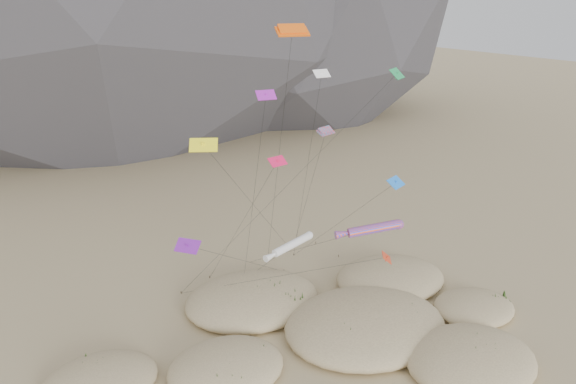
% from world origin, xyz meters
% --- Properties ---
extents(ground, '(500.00, 500.00, 0.00)m').
position_xyz_m(ground, '(0.00, 0.00, 0.00)').
color(ground, '#CCB789').
rests_on(ground, ground).
extents(dunes, '(47.32, 39.59, 3.45)m').
position_xyz_m(dunes, '(-1.56, 4.28, 0.67)').
color(dunes, '#CCB789').
rests_on(dunes, ground).
extents(dune_grass, '(42.85, 28.92, 1.49)m').
position_xyz_m(dune_grass, '(-1.20, 4.30, 0.83)').
color(dune_grass, black).
rests_on(dune_grass, ground).
extents(kite_stakes, '(21.17, 5.97, 0.30)m').
position_xyz_m(kite_stakes, '(2.33, 23.57, 0.15)').
color(kite_stakes, '#3F2D1E').
rests_on(kite_stakes, ground).
extents(rainbow_tube_kite, '(6.93, 20.55, 11.60)m').
position_xyz_m(rainbow_tube_kite, '(4.27, 6.79, 10.82)').
color(rainbow_tube_kite, '#FF4E1A').
rests_on(rainbow_tube_kite, ground).
extents(white_tube_kite, '(6.54, 12.24, 9.26)m').
position_xyz_m(white_tube_kite, '(-2.01, 11.60, 8.59)').
color(white_tube_kite, silver).
rests_on(white_tube_kite, ground).
extents(orange_parafoil, '(6.75, 15.79, 29.92)m').
position_xyz_m(orange_parafoil, '(-2.15, 11.14, 29.04)').
color(orange_parafoil, '#E9560C').
rests_on(orange_parafoil, ground).
extents(multi_parafoil, '(4.67, 13.21, 19.44)m').
position_xyz_m(multi_parafoil, '(3.95, 14.68, 18.76)').
color(multi_parafoil, red).
rests_on(multi_parafoil, ground).
extents(delta_kites, '(30.11, 22.01, 24.79)m').
position_xyz_m(delta_kites, '(0.25, 12.57, 17.51)').
color(delta_kites, white).
rests_on(delta_kites, ground).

